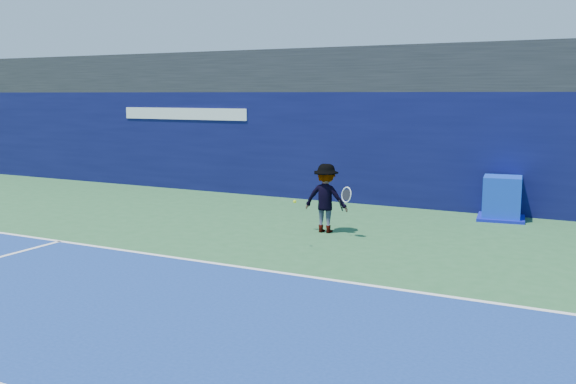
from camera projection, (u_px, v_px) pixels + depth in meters
name	position (u px, v px, depth m)	size (l,w,h in m)	color
ground	(166.00, 332.00, 8.05)	(80.00, 80.00, 0.00)	#2A5D32
baseline	(278.00, 272.00, 10.69)	(24.00, 0.10, 0.01)	white
stadium_band	(423.00, 70.00, 17.62)	(36.00, 3.00, 1.20)	black
back_wall_assembly	(410.00, 149.00, 17.06)	(36.00, 1.03, 3.00)	#0A0D3B
equipment_cart	(502.00, 200.00, 15.20)	(1.20, 1.20, 1.03)	#0D31BA
tennis_player	(326.00, 198.00, 13.74)	(1.22, 0.68, 1.48)	silver
tennis_ball	(295.00, 202.00, 12.29)	(0.06, 0.06, 0.06)	#B4CF17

